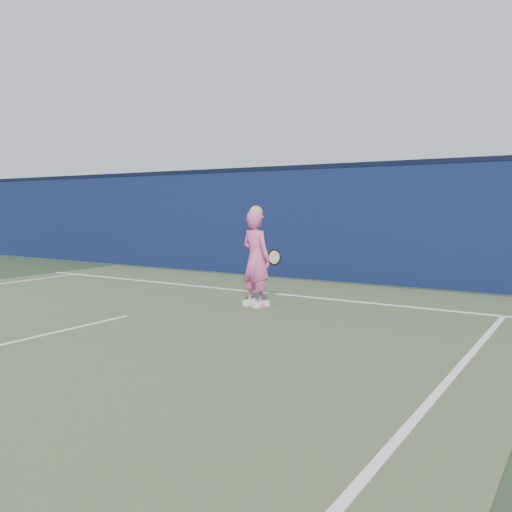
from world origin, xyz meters
The scene contains 6 objects.
ground centered at (0.00, 0.00, 0.00)m, with size 80.00×80.00×0.00m, color #283A23.
backstop_wall centered at (0.00, 6.50, 1.25)m, with size 24.00×0.40×2.50m, color #0C1B37.
wall_cap centered at (0.00, 6.50, 2.55)m, with size 24.00×0.42×0.10m, color black.
player centered at (1.20, 2.74, 0.80)m, with size 0.65×0.51×1.66m.
racket centered at (1.29, 3.15, 0.79)m, with size 0.49×0.22×0.28m.
court_lines centered at (0.00, -0.33, 0.01)m, with size 11.00×12.04×0.01m.
Camera 1 is at (5.92, -4.75, 1.64)m, focal length 38.00 mm.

